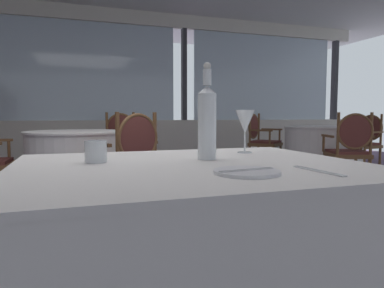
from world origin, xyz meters
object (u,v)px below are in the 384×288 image
(wine_glass, at_px, (245,123))
(dining_chair_1_0, at_px, (117,143))
(dining_chair_1_2, at_px, (130,157))
(dining_chair_0_1, at_px, (261,137))
(water_bottle, at_px, (207,120))
(dining_chair_0_2, at_px, (350,145))
(dining_chair_0_0, at_px, (365,138))
(side_plate, at_px, (247,172))
(water_tumbler, at_px, (96,151))

(wine_glass, xyz_separation_m, dining_chair_1_0, (-0.19, 3.41, -0.34))
(wine_glass, distance_m, dining_chair_1_2, 1.79)
(dining_chair_0_1, bearing_deg, wine_glass, -70.16)
(water_bottle, relative_size, dining_chair_0_2, 0.37)
(dining_chair_0_1, height_order, dining_chair_0_2, dining_chair_0_2)
(dining_chair_1_0, relative_size, dining_chair_1_2, 1.02)
(dining_chair_0_0, bearing_deg, side_plate, 32.38)
(water_bottle, relative_size, dining_chair_1_2, 0.38)
(water_tumbler, bearing_deg, wine_glass, 10.48)
(dining_chair_0_0, bearing_deg, dining_chair_0_2, 30.02)
(dining_chair_1_0, bearing_deg, side_plate, 31.48)
(side_plate, relative_size, water_tumbler, 2.46)
(dining_chair_0_1, bearing_deg, dining_chair_1_0, -118.79)
(wine_glass, bearing_deg, dining_chair_1_2, 98.56)
(side_plate, distance_m, wine_glass, 0.58)
(wine_glass, relative_size, dining_chair_1_0, 0.19)
(wine_glass, bearing_deg, water_tumbler, -169.52)
(dining_chair_0_2, height_order, dining_chair_1_0, dining_chair_1_0)
(dining_chair_0_1, bearing_deg, dining_chair_0_0, 30.04)
(wine_glass, bearing_deg, dining_chair_1_0, 93.18)
(dining_chair_0_0, xyz_separation_m, dining_chair_0_1, (-1.66, 0.60, 0.02))
(dining_chair_1_2, bearing_deg, side_plate, 152.63)
(wine_glass, xyz_separation_m, dining_chair_0_2, (2.57, 2.16, -0.34))
(side_plate, distance_m, dining_chair_0_0, 5.65)
(dining_chair_0_1, distance_m, dining_chair_0_2, 1.76)
(dining_chair_0_2, bearing_deg, water_bottle, 149.59)
(dining_chair_1_2, bearing_deg, dining_chair_1_0, -30.07)
(side_plate, bearing_deg, water_bottle, 88.49)
(dining_chair_1_2, bearing_deg, dining_chair_0_2, -109.16)
(dining_chair_0_0, distance_m, dining_chair_0_1, 1.76)
(water_bottle, bearing_deg, dining_chair_0_0, 39.63)
(water_tumbler, relative_size, dining_chair_0_2, 0.08)
(wine_glass, height_order, dining_chair_1_2, dining_chair_1_2)
(side_plate, bearing_deg, dining_chair_0_0, 42.28)
(water_bottle, height_order, dining_chair_0_1, water_bottle)
(water_tumbler, bearing_deg, dining_chair_0_0, 36.70)
(water_bottle, relative_size, dining_chair_1_0, 0.37)
(side_plate, relative_size, water_bottle, 0.53)
(dining_chair_0_0, xyz_separation_m, dining_chair_1_2, (-4.19, -1.55, 0.01))
(dining_chair_0_1, bearing_deg, water_tumbler, -75.93)
(water_bottle, distance_m, wine_glass, 0.29)
(wine_glass, relative_size, dining_chair_0_2, 0.20)
(water_bottle, xyz_separation_m, dining_chair_0_0, (4.17, 3.45, -0.36))
(dining_chair_0_0, distance_m, dining_chair_0_2, 1.77)
(water_bottle, xyz_separation_m, dining_chair_1_0, (0.05, 3.57, -0.35))
(dining_chair_1_2, bearing_deg, water_tumbler, 140.61)
(wine_glass, bearing_deg, dining_chair_0_1, 59.74)
(wine_glass, height_order, dining_chair_0_1, dining_chair_0_1)
(dining_chair_0_2, relative_size, dining_chair_1_2, 1.01)
(side_plate, height_order, dining_chair_0_1, dining_chair_0_1)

